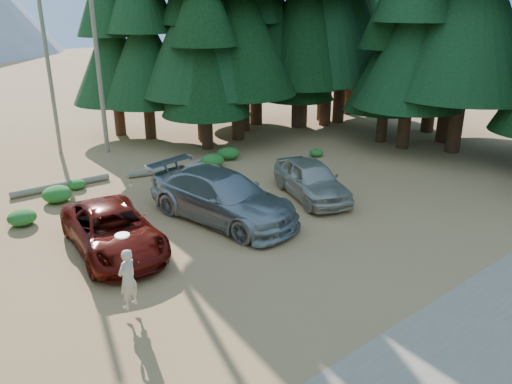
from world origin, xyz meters
The scene contains 20 objects.
ground centered at (0.00, 0.00, 0.00)m, with size 160.00×160.00×0.00m, color #B17A4B.
gravel_strip centered at (0.00, -6.50, 0.01)m, with size 26.00×3.50×0.01m, color gray.
forest_belt_north centered at (0.00, 15.00, 0.00)m, with size 36.00×7.00×22.00m, color black, non-canonical shape.
forest_belt_east centered at (15.50, 4.00, 0.00)m, with size 6.00×22.00×22.00m, color black, non-canonical shape.
snag_front centered at (0.80, 14.50, 6.00)m, with size 0.24×0.24×12.00m, color gray.
snag_back centered at (-1.20, 16.00, 5.00)m, with size 0.20×0.20×10.00m, color gray.
red_pickup centered at (-3.78, 3.49, 0.72)m, with size 2.39×5.18×1.44m, color #5D0E08.
silver_minivan_center centered at (0.41, 3.32, 0.90)m, with size 2.51×6.18×1.79m, color #96989D.
silver_minivan_right centered at (4.56, 2.86, 0.78)m, with size 1.84×4.57×1.56m, color #B8B0A3.
frisbee_player centered at (-4.96, -0.08, 1.04)m, with size 0.70×0.59×2.02m.
log_left centered at (-3.10, 10.38, 0.15)m, with size 0.30×0.30×4.16m, color gray.
log_mid centered at (1.56, 9.31, 0.16)m, with size 0.31×0.31×3.78m, color gray.
log_right centered at (2.45, 9.18, 0.14)m, with size 0.28×0.28×4.41m, color gray.
shrub_far_left centered at (-5.50, 7.52, 0.28)m, with size 1.02×1.02×0.56m, color #1F6823.
shrub_left centered at (-2.61, 9.96, 0.21)m, with size 0.75×0.75×0.41m, color #1F6823.
shrub_center_left centered at (-3.74, 8.97, 0.32)m, with size 1.18×1.18×0.65m, color #1F6823.
shrub_center_right centered at (3.76, 8.83, 0.31)m, with size 1.11×1.11×0.61m, color #1F6823.
shrub_right centered at (2.05, 6.52, 0.29)m, with size 1.06×1.06×0.58m, color #1F6823.
shrub_far_right centered at (5.10, 9.36, 0.31)m, with size 1.13×1.13×0.62m, color #1F6823.
shrub_edge_east centered at (8.96, 6.82, 0.19)m, with size 0.71×0.71×0.39m, color #1F6823.
Camera 1 is at (-9.39, -10.64, 7.55)m, focal length 35.00 mm.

